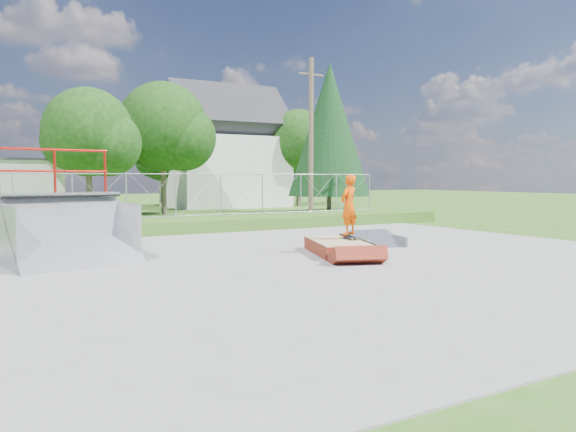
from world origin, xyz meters
The scene contains 16 objects.
ground centered at (0.00, 0.00, 0.00)m, with size 120.00×120.00×0.00m, color #2F5518.
concrete_pad centered at (0.00, 0.00, 0.02)m, with size 20.00×16.00×0.04m, color gray.
grass_berm centered at (0.00, 9.50, 0.25)m, with size 24.00×3.00×0.50m, color #2F5518.
grind_box centered at (1.43, 1.04, 0.20)m, with size 2.16×3.02×0.41m.
quarter_pipe centered at (-5.26, 2.82, 1.44)m, with size 2.88×2.44×2.88m, color gray, non-canonical shape.
flat_bank_ramp centered at (3.56, 1.92, 0.21)m, with size 1.38×1.47×0.42m, color gray, non-canonical shape.
skateboard centered at (1.86, 1.11, 0.45)m, with size 0.22×0.80×0.02m, color black.
skater centered at (1.86, 1.11, 1.30)m, with size 0.62×0.41×1.70m, color #EC4B01.
chain_link_fence centered at (0.00, 10.50, 1.40)m, with size 20.00×0.06×1.80m, color #9C9EA4, non-canonical shape.
gable_house centered at (9.00, 26.00, 3.84)m, with size 8.40×6.08×8.94m.
utility_pole centered at (7.50, 12.00, 4.00)m, with size 0.24×0.24×8.00m, color brown.
tree_left_near centered at (-1.75, 17.83, 4.24)m, with size 4.76×4.48×6.65m.
tree_center centered at (2.78, 19.81, 4.85)m, with size 5.44×5.12×7.60m.
tree_right_far centered at (14.27, 23.82, 4.54)m, with size 5.10×4.80×7.12m.
tree_back_mid centered at (5.21, 27.86, 3.63)m, with size 4.08×3.84×5.70m.
conifer_tree centered at (12.00, 17.00, 5.05)m, with size 5.04×5.04×9.10m.
Camera 1 is at (-7.50, -11.67, 2.16)m, focal length 35.00 mm.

